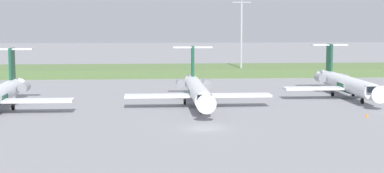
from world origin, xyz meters
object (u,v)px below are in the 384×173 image
Objects in this scene: regional_jet_third at (197,90)px; antenna_mast at (241,30)px; regional_jet_fourth at (347,83)px; safety_cone_front_marker at (367,115)px.

regional_jet_third is 50.91m from antenna_mast.
regional_jet_third and regional_jet_fourth have the same top height.
regional_jet_fourth is (26.91, 8.39, 0.00)m from regional_jet_third.
regional_jet_third is at bearing -162.69° from regional_jet_fourth.
safety_cone_front_marker is at bearing -29.50° from regional_jet_third.
regional_jet_third is 28.19m from regional_jet_fourth.
antenna_mast is (-12.63, 39.71, 8.65)m from regional_jet_fourth.
regional_jet_fourth is at bearing 79.23° from safety_cone_front_marker.
safety_cone_front_marker is at bearing -100.77° from regional_jet_fourth.
regional_jet_fourth is 42.56m from antenna_mast.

